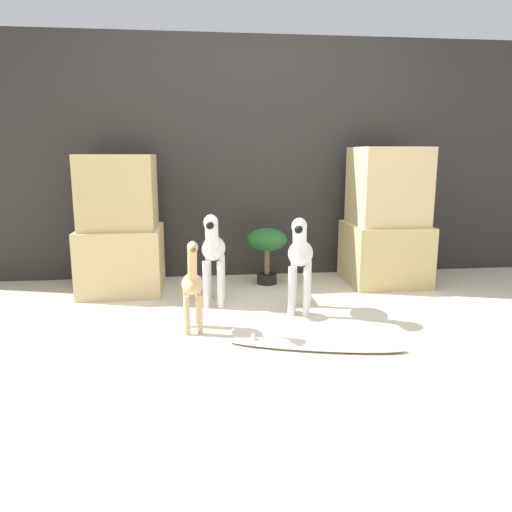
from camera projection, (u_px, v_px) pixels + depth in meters
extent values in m
plane|color=beige|center=(280.00, 334.00, 3.25)|extent=(14.00, 14.00, 0.00)
cube|color=#2D2B28|center=(251.00, 159.00, 4.67)|extent=(6.40, 0.08, 2.20)
cube|color=#DBC184|center=(122.00, 259.00, 4.24)|extent=(0.67, 0.67, 0.54)
cube|color=#D1B775|center=(118.00, 192.00, 4.12)|extent=(0.60, 0.59, 0.60)
cube|color=#D1B775|center=(384.00, 253.00, 4.51)|extent=(0.67, 0.67, 0.54)
cube|color=#DBC184|center=(388.00, 186.00, 4.38)|extent=(0.59, 0.59, 0.67)
cylinder|color=white|center=(307.00, 292.00, 3.58)|extent=(0.05, 0.05, 0.36)
cylinder|color=white|center=(291.00, 291.00, 3.59)|extent=(0.05, 0.05, 0.36)
cylinder|color=white|center=(308.00, 283.00, 3.81)|extent=(0.05, 0.05, 0.36)
cylinder|color=white|center=(294.00, 283.00, 3.83)|extent=(0.05, 0.05, 0.36)
ellipsoid|color=white|center=(301.00, 253.00, 3.65)|extent=(0.26, 0.38, 0.18)
cylinder|color=white|center=(300.00, 238.00, 3.48)|extent=(0.14, 0.18, 0.23)
ellipsoid|color=white|center=(299.00, 226.00, 3.40)|extent=(0.15, 0.21, 0.12)
sphere|color=black|center=(299.00, 229.00, 3.32)|extent=(0.06, 0.06, 0.06)
cube|color=black|center=(300.00, 237.00, 3.48)|extent=(0.05, 0.09, 0.19)
cylinder|color=white|center=(220.00, 285.00, 3.77)|extent=(0.05, 0.05, 0.36)
cylinder|color=white|center=(206.00, 285.00, 3.77)|extent=(0.05, 0.05, 0.36)
cylinder|color=white|center=(222.00, 277.00, 4.01)|extent=(0.05, 0.05, 0.36)
cylinder|color=white|center=(209.00, 277.00, 4.01)|extent=(0.05, 0.05, 0.36)
ellipsoid|color=white|center=(214.00, 248.00, 3.84)|extent=(0.22, 0.36, 0.18)
cylinder|color=white|center=(212.00, 234.00, 3.67)|extent=(0.11, 0.17, 0.23)
ellipsoid|color=white|center=(211.00, 222.00, 3.59)|extent=(0.13, 0.20, 0.12)
sphere|color=black|center=(210.00, 225.00, 3.51)|extent=(0.06, 0.06, 0.06)
cube|color=black|center=(212.00, 233.00, 3.67)|extent=(0.03, 0.09, 0.19)
cylinder|color=tan|center=(200.00, 315.00, 3.23)|extent=(0.04, 0.04, 0.26)
cylinder|color=tan|center=(187.00, 316.00, 3.22)|extent=(0.04, 0.04, 0.26)
cylinder|color=tan|center=(198.00, 308.00, 3.38)|extent=(0.04, 0.04, 0.26)
cylinder|color=tan|center=(186.00, 308.00, 3.37)|extent=(0.04, 0.04, 0.26)
ellipsoid|color=tan|center=(192.00, 284.00, 3.26)|extent=(0.15, 0.23, 0.14)
cylinder|color=tan|center=(192.00, 264.00, 3.14)|extent=(0.07, 0.14, 0.27)
ellipsoid|color=tan|center=(193.00, 247.00, 3.03)|extent=(0.07, 0.13, 0.07)
sphere|color=brown|center=(193.00, 250.00, 2.98)|extent=(0.04, 0.04, 0.04)
cylinder|color=black|center=(267.00, 279.00, 4.51)|extent=(0.18, 0.18, 0.09)
cylinder|color=brown|center=(267.00, 262.00, 4.47)|extent=(0.05, 0.05, 0.21)
ellipsoid|color=#235B28|center=(267.00, 239.00, 4.43)|extent=(0.36, 0.36, 0.20)
ellipsoid|color=silver|center=(315.00, 345.00, 3.02)|extent=(1.09, 0.45, 0.04)
cone|color=white|center=(253.00, 336.00, 3.06)|extent=(0.07, 0.07, 0.05)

